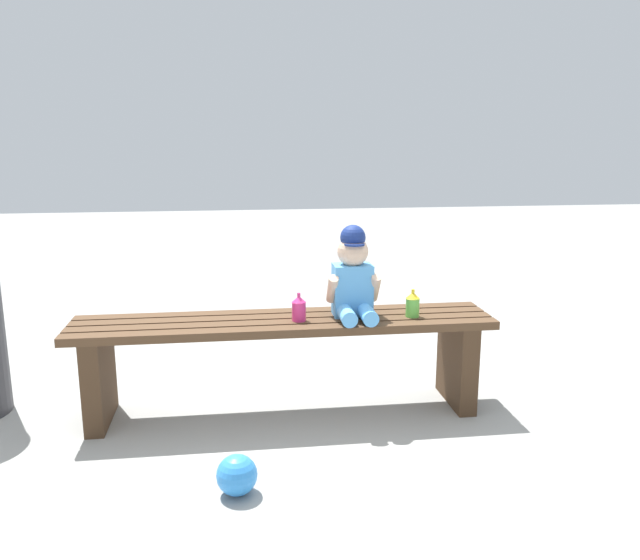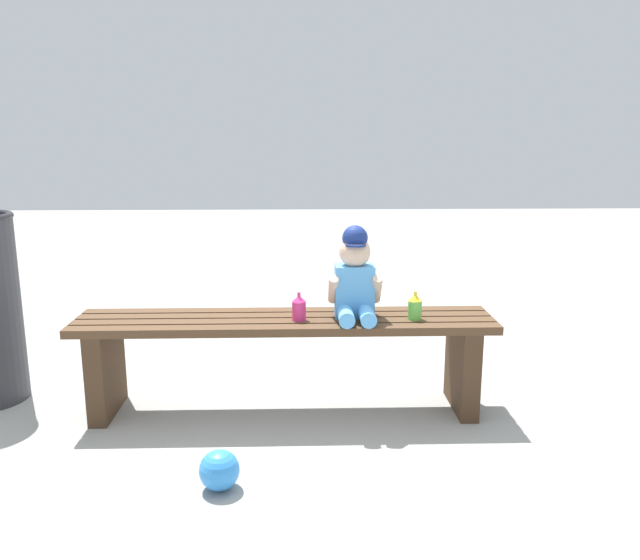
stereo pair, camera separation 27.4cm
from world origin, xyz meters
name	(u,v)px [view 1 (the left image)]	position (x,y,z in m)	size (l,w,h in m)	color
ground_plane	(285,411)	(0.00, 0.00, 0.00)	(16.00, 16.00, 0.00)	#999993
park_bench	(284,347)	(0.00, 0.00, 0.30)	(1.84, 0.35, 0.43)	#513823
child_figure	(353,277)	(0.31, 0.00, 0.61)	(0.23, 0.27, 0.40)	#59A5E5
sippy_cup_left	(299,308)	(0.06, -0.04, 0.49)	(0.06, 0.06, 0.12)	#E5337F
sippy_cup_right	(413,304)	(0.57, -0.04, 0.49)	(0.06, 0.06, 0.12)	#66CC4C
toy_ball	(237,475)	(-0.22, -0.66, 0.07)	(0.14, 0.14, 0.14)	#338CE5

